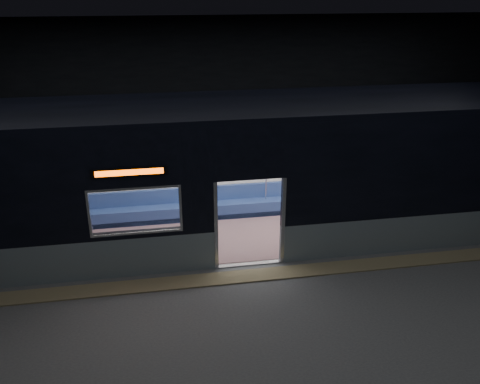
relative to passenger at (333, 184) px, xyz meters
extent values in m
cube|color=#47494C|center=(-2.82, -3.55, -0.80)|extent=(24.00, 14.00, 0.01)
cube|color=black|center=(-2.82, -3.55, 4.18)|extent=(24.00, 14.00, 0.04)
cube|color=black|center=(-2.82, 3.43, 1.70)|extent=(24.00, 0.04, 5.00)
cube|color=#8C7F59|center=(-2.82, -3.00, -0.78)|extent=(22.80, 0.50, 0.03)
cube|color=gray|center=(-7.67, -2.49, -0.35)|extent=(8.30, 0.12, 0.90)
cube|color=gray|center=(2.03, -2.49, -0.35)|extent=(8.30, 0.12, 0.90)
cube|color=black|center=(-7.67, -2.49, 1.25)|extent=(8.30, 0.12, 2.30)
cube|color=black|center=(2.03, -2.49, 1.25)|extent=(8.30, 0.12, 2.30)
cube|color=black|center=(-2.82, -2.49, 1.83)|extent=(1.40, 0.12, 1.15)
cube|color=#B7BABC|center=(-3.56, -2.49, 0.23)|extent=(0.08, 0.14, 2.05)
cube|color=#B7BABC|center=(-2.08, -2.49, 0.23)|extent=(0.08, 0.14, 2.05)
cube|color=black|center=(-5.27, -2.57, 1.59)|extent=(1.50, 0.04, 0.18)
cube|color=#FF5004|center=(-5.27, -2.58, 1.59)|extent=(1.34, 0.03, 0.12)
cube|color=silver|center=(-2.82, 0.39, 0.80)|extent=(18.00, 0.12, 3.20)
cube|color=black|center=(-2.82, -1.05, 2.48)|extent=(18.00, 3.00, 0.15)
cube|color=#7D5B60|center=(-2.82, -1.05, -0.78)|extent=(17.76, 2.76, 0.04)
cube|color=silver|center=(-2.82, -1.05, 1.55)|extent=(17.76, 2.76, 0.10)
cube|color=#31528D|center=(-2.82, 0.07, -0.55)|extent=(11.00, 0.48, 0.41)
cube|color=#31528D|center=(-2.82, 0.26, -0.15)|extent=(11.00, 0.10, 0.40)
cube|color=#71525A|center=(-6.12, -2.14, -0.55)|extent=(4.40, 0.48, 0.41)
cube|color=#71525A|center=(0.48, -2.14, -0.55)|extent=(4.40, 0.48, 0.41)
cylinder|color=silver|center=(-3.77, -2.18, 0.37)|extent=(0.04, 0.04, 2.26)
cylinder|color=silver|center=(-3.77, 0.08, 0.37)|extent=(0.04, 0.04, 2.26)
cylinder|color=silver|center=(-1.87, -2.18, 0.37)|extent=(0.04, 0.04, 2.26)
cylinder|color=silver|center=(-1.87, 0.08, 0.37)|extent=(0.04, 0.04, 2.26)
cylinder|color=silver|center=(-2.82, 0.03, 1.15)|extent=(11.00, 0.03, 0.03)
cube|color=black|center=(-0.10, -0.15, -0.27)|extent=(0.17, 0.47, 0.16)
cube|color=black|center=(0.10, -0.15, -0.27)|extent=(0.17, 0.47, 0.16)
cylinder|color=black|center=(-0.10, -0.37, -0.54)|extent=(0.11, 0.11, 0.43)
cylinder|color=black|center=(0.10, -0.37, -0.54)|extent=(0.11, 0.11, 0.43)
cube|color=pink|center=(0.00, 0.04, -0.25)|extent=(0.40, 0.22, 0.20)
cylinder|color=pink|center=(0.00, 0.07, 0.10)|extent=(0.40, 0.40, 0.52)
sphere|color=tan|center=(0.00, 0.05, 0.47)|extent=(0.21, 0.21, 0.21)
sphere|color=black|center=(0.00, 0.09, 0.51)|extent=(0.22, 0.22, 0.22)
cube|color=black|center=(-0.03, -0.23, -0.12)|extent=(0.33, 0.31, 0.13)
cube|color=white|center=(-1.16, 0.31, 0.64)|extent=(0.90, 0.03, 0.59)
camera|label=1|loc=(-4.75, -12.24, 5.03)|focal=38.00mm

